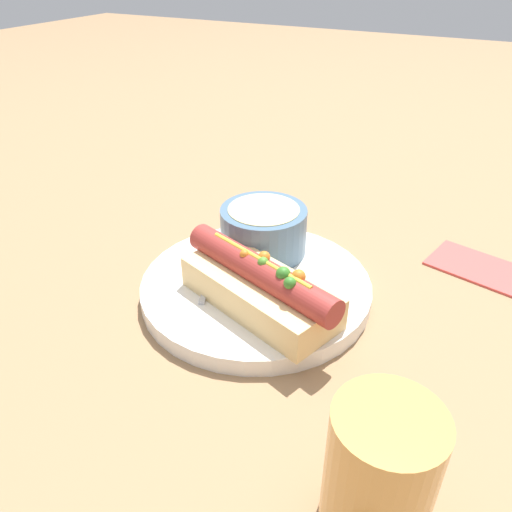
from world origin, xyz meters
TOP-DOWN VIEW (x-y plane):
  - ground_plane at (0.00, 0.00)m, footprint 4.00×4.00m
  - dinner_plate at (0.00, 0.00)m, footprint 0.26×0.26m
  - hot_dog at (0.02, -0.04)m, footprint 0.19×0.13m
  - soup_bowl at (-0.02, 0.06)m, footprint 0.10×0.10m
  - spoon at (-0.07, 0.05)m, footprint 0.07×0.16m
  - drinking_glass at (0.19, -0.20)m, footprint 0.07×0.07m
  - napkin at (0.23, 0.17)m, footprint 0.15×0.10m

SIDE VIEW (x-z plane):
  - ground_plane at x=0.00m, z-range 0.00..0.00m
  - napkin at x=0.23m, z-range 0.00..0.01m
  - dinner_plate at x=0.00m, z-range 0.00..0.02m
  - spoon at x=-0.07m, z-range 0.02..0.03m
  - hot_dog at x=0.02m, z-range 0.01..0.08m
  - soup_bowl at x=-0.02m, z-range 0.02..0.08m
  - drinking_glass at x=0.19m, z-range 0.00..0.11m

